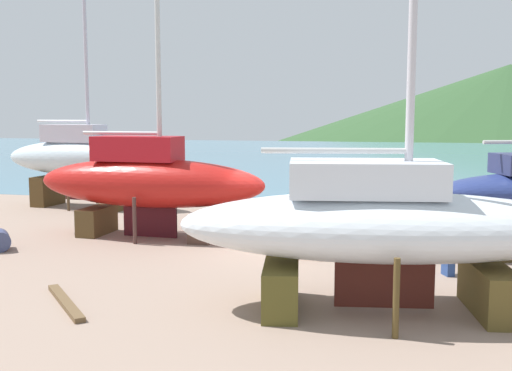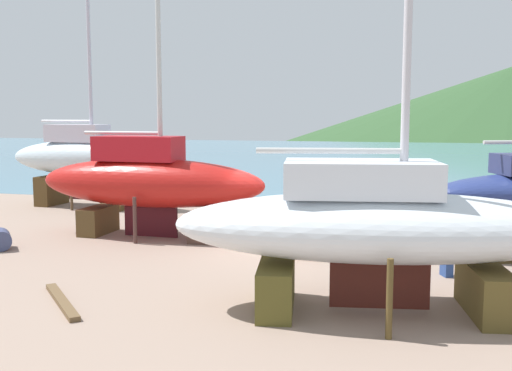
{
  "view_description": "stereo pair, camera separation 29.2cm",
  "coord_description": "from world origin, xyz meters",
  "px_view_note": "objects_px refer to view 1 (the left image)",
  "views": [
    {
      "loc": [
        3.7,
        -17.39,
        4.0
      ],
      "look_at": [
        -0.62,
        0.56,
        1.8
      ],
      "focal_mm": 41.99,
      "sensor_mm": 36.0,
      "label": 1
    },
    {
      "loc": [
        3.98,
        -17.32,
        4.0
      ],
      "look_at": [
        -0.62,
        0.56,
        1.8
      ],
      "focal_mm": 41.99,
      "sensor_mm": 36.0,
      "label": 2
    }
  ],
  "objects_px": {
    "sailboat_small_center": "(148,181)",
    "barrel_tipped_left": "(308,246)",
    "sailboat_mid_port": "(81,159)",
    "worker": "(449,241)",
    "barrel_tipped_right": "(371,225)",
    "sailboat_large_starboard": "(384,225)"
  },
  "relations": [
    {
      "from": "sailboat_small_center",
      "to": "barrel_tipped_left",
      "type": "xyz_separation_m",
      "value": [
        5.48,
        -1.55,
        -1.53
      ]
    },
    {
      "from": "sailboat_mid_port",
      "to": "worker",
      "type": "distance_m",
      "value": 16.7
    },
    {
      "from": "sailboat_small_center",
      "to": "worker",
      "type": "xyz_separation_m",
      "value": [
        9.19,
        -2.7,
        -0.97
      ]
    },
    {
      "from": "sailboat_small_center",
      "to": "worker",
      "type": "bearing_deg",
      "value": -15.09
    },
    {
      "from": "barrel_tipped_right",
      "to": "barrel_tipped_left",
      "type": "bearing_deg",
      "value": -117.02
    },
    {
      "from": "sailboat_mid_port",
      "to": "barrel_tipped_left",
      "type": "distance_m",
      "value": 13.0
    },
    {
      "from": "sailboat_mid_port",
      "to": "worker",
      "type": "height_order",
      "value": "sailboat_mid_port"
    },
    {
      "from": "sailboat_small_center",
      "to": "sailboat_large_starboard",
      "type": "xyz_separation_m",
      "value": [
        7.67,
        -5.84,
        -0.04
      ]
    },
    {
      "from": "sailboat_small_center",
      "to": "sailboat_mid_port",
      "type": "bearing_deg",
      "value": 136.98
    },
    {
      "from": "sailboat_large_starboard",
      "to": "barrel_tipped_left",
      "type": "xyz_separation_m",
      "value": [
        -2.19,
        4.3,
        -1.49
      ]
    },
    {
      "from": "sailboat_small_center",
      "to": "barrel_tipped_right",
      "type": "xyz_separation_m",
      "value": [
        7.1,
        1.62,
        -1.42
      ]
    },
    {
      "from": "sailboat_mid_port",
      "to": "sailboat_large_starboard",
      "type": "distance_m",
      "value": 17.19
    },
    {
      "from": "sailboat_small_center",
      "to": "barrel_tipped_left",
      "type": "bearing_deg",
      "value": -14.5
    },
    {
      "from": "worker",
      "to": "sailboat_large_starboard",
      "type": "bearing_deg",
      "value": -139.88
    },
    {
      "from": "worker",
      "to": "barrel_tipped_left",
      "type": "bearing_deg",
      "value": 138.76
    },
    {
      "from": "sailboat_small_center",
      "to": "barrel_tipped_right",
      "type": "height_order",
      "value": "sailboat_small_center"
    },
    {
      "from": "worker",
      "to": "sailboat_mid_port",
      "type": "bearing_deg",
      "value": 127.32
    },
    {
      "from": "worker",
      "to": "barrel_tipped_left",
      "type": "xyz_separation_m",
      "value": [
        -3.71,
        1.15,
        -0.56
      ]
    },
    {
      "from": "barrel_tipped_right",
      "to": "barrel_tipped_left",
      "type": "relative_size",
      "value": 0.95
    },
    {
      "from": "sailboat_small_center",
      "to": "sailboat_large_starboard",
      "type": "bearing_deg",
      "value": -36.06
    },
    {
      "from": "barrel_tipped_right",
      "to": "barrel_tipped_left",
      "type": "height_order",
      "value": "barrel_tipped_right"
    },
    {
      "from": "worker",
      "to": "barrel_tipped_right",
      "type": "xyz_separation_m",
      "value": [
        -2.09,
        4.32,
        -0.46
      ]
    }
  ]
}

